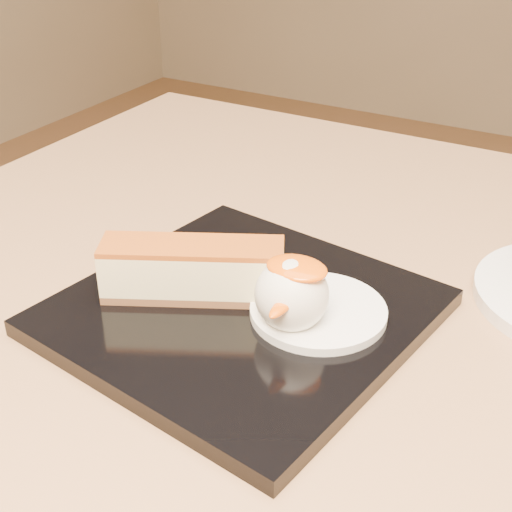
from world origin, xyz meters
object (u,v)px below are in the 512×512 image
Objects in this scene: cheesecake at (193,270)px; ice_cream_scoop at (292,295)px; table at (303,508)px; dessert_plate at (241,312)px.

ice_cream_scoop reaches higher than cheesecake.
ice_cream_scoop is (0.07, 0.00, 0.00)m from cheesecake.
cheesecake is (-0.09, -0.00, 0.19)m from table.
table is at bearing -23.70° from cheesecake.
dessert_plate is 0.04m from cheesecake.
cheesecake is 0.08m from ice_cream_scoop.
table is 0.19m from ice_cream_scoop.
cheesecake is at bearing -171.87° from dessert_plate.
table is 0.17m from dessert_plate.
table is 16.94× the size of ice_cream_scoop.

